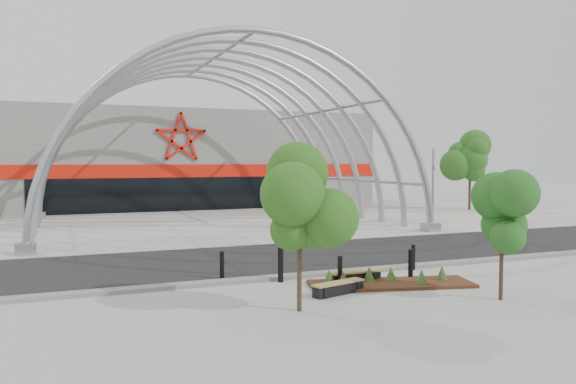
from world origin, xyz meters
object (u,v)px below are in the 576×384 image
Objects in this scene: signal_pole at (433,188)px; bench_1 at (355,277)px; street_tree_1 at (502,216)px; bench_0 at (338,288)px; street_tree_0 at (299,201)px; bollard_2 at (340,271)px.

bench_1 is (-10.45, -10.15, -2.20)m from signal_pole.
signal_pole is 1.39× the size of street_tree_1.
bench_0 is at bearing -135.47° from bench_1.
street_tree_1 reaches higher than bench_0.
street_tree_0 is 1.20× the size of street_tree_1.
street_tree_1 is 5.01m from bench_0.
bench_0 is 1.91× the size of bollard_2.
bollard_2 is at bearing 43.57° from street_tree_0.
bench_0 is (-11.68, -11.36, -2.20)m from signal_pole.
signal_pole is at bearing 44.16° from bench_1.
street_tree_0 is at bearing -140.69° from bench_1.
street_tree_0 reaches higher than street_tree_1.
signal_pole is 2.59× the size of bench_1.
street_tree_0 is at bearing 169.58° from street_tree_1.
street_tree_0 is at bearing -136.86° from signal_pole.
signal_pole is 18.43m from street_tree_0.
bollard_2 is at bearing 60.29° from bench_0.
bench_0 is at bearing 35.11° from street_tree_0.
signal_pole is at bearing 60.29° from street_tree_1.
bollard_2 is (0.55, 0.96, 0.29)m from bench_0.
bollard_2 is (-3.35, 3.24, -1.89)m from street_tree_1.
street_tree_0 is 5.78m from street_tree_1.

